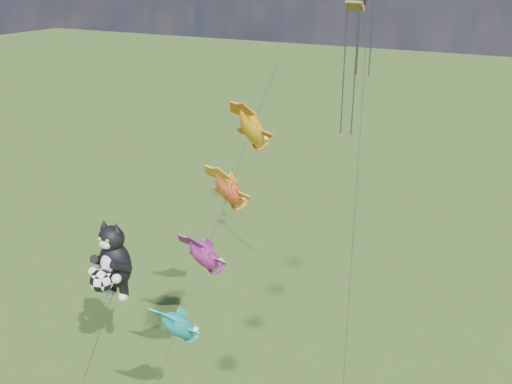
% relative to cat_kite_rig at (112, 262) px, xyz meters
% --- Properties ---
extents(cat_kite_rig, '(2.26, 4.03, 9.58)m').
position_rel_cat_kite_rig_xyz_m(cat_kite_rig, '(0.00, 0.00, 0.00)').
color(cat_kite_rig, brown).
rests_on(cat_kite_rig, ground).
extents(fish_windsock_rig, '(1.22, 15.97, 17.51)m').
position_rel_cat_kite_rig_xyz_m(fish_windsock_rig, '(6.82, -1.26, 2.64)').
color(fish_windsock_rig, brown).
rests_on(fish_windsock_rig, ground).
extents(parafoil_rig, '(5.83, 16.85, 25.68)m').
position_rel_cat_kite_rig_xyz_m(parafoil_rig, '(9.50, 11.46, 13.01)').
color(parafoil_rig, brown).
rests_on(parafoil_rig, ground).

